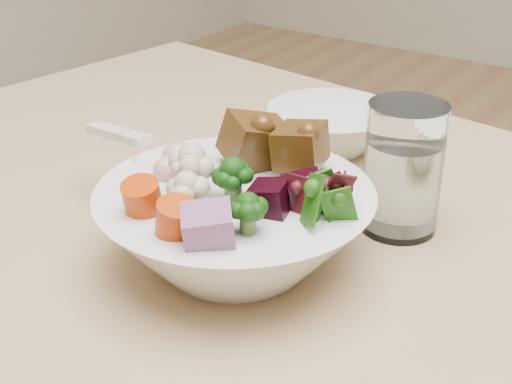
% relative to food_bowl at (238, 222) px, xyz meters
% --- Properties ---
extents(food_bowl, '(0.23, 0.23, 0.12)m').
position_rel_food_bowl_xyz_m(food_bowl, '(0.00, 0.00, 0.00)').
color(food_bowl, silver).
rests_on(food_bowl, dining_table).
extents(soup_spoon, '(0.14, 0.06, 0.03)m').
position_rel_food_bowl_xyz_m(soup_spoon, '(-0.11, 0.01, 0.03)').
color(soup_spoon, silver).
rests_on(soup_spoon, food_bowl).
extents(water_glass, '(0.07, 0.07, 0.12)m').
position_rel_food_bowl_xyz_m(water_glass, '(0.09, 0.13, 0.02)').
color(water_glass, white).
rests_on(water_glass, dining_table).
extents(side_bowl, '(0.15, 0.15, 0.05)m').
position_rel_food_bowl_xyz_m(side_bowl, '(-0.06, 0.25, -0.01)').
color(side_bowl, silver).
rests_on(side_bowl, dining_table).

